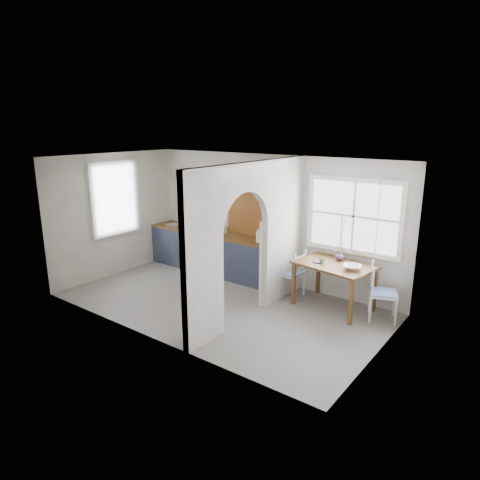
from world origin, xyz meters
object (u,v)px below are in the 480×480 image
Objects in this scene: chair_left at (291,273)px; vase at (340,256)px; kettle at (260,236)px; chair_right at (384,293)px; dining_table at (333,286)px.

vase is (0.87, 0.20, 0.45)m from chair_left.
chair_left is 0.99m from kettle.
chair_right is at bearing -12.05° from vase.
chair_right reaches higher than chair_left.
chair_left is at bearing -173.57° from dining_table.
chair_left is 5.43× the size of vase.
kettle is at bearing -96.78° from chair_left.
vase is at bearing 11.98° from kettle.
dining_table is 1.80m from kettle.
dining_table is 0.88m from chair_right.
chair_right is 3.73× the size of kettle.
chair_right is 1.00m from vase.
dining_table is 0.88m from chair_left.
kettle is at bearing 65.62° from chair_right.
chair_left is 0.99m from vase.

